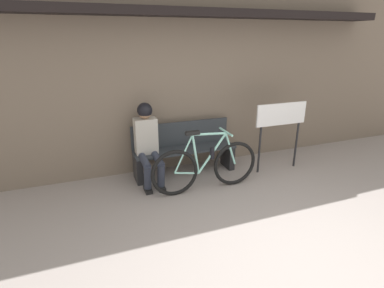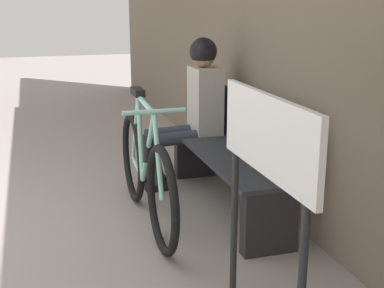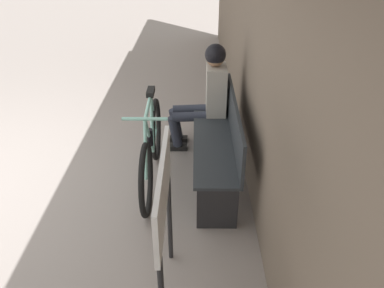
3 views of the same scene
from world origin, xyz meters
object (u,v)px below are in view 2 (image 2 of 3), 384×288
at_px(park_bench_near, 233,157).
at_px(person_seated, 193,103).
at_px(bicycle, 146,172).
at_px(signboard, 267,157).

relative_size(park_bench_near, person_seated, 1.34).
bearing_deg(park_bench_near, bicycle, -81.72).
distance_m(park_bench_near, bicycle, 0.70).
xyz_separation_m(park_bench_near, bicycle, (0.10, -0.69, -0.02)).
xyz_separation_m(person_seated, signboard, (2.16, -0.32, 0.17)).
bearing_deg(bicycle, person_seated, 141.76).
relative_size(bicycle, signboard, 1.43).
height_order(park_bench_near, signboard, signboard).
bearing_deg(signboard, person_seated, 171.48).
relative_size(park_bench_near, signboard, 1.44).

